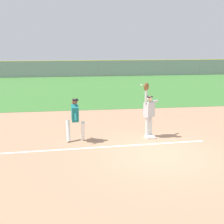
{
  "coord_description": "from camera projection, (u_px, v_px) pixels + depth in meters",
  "views": [
    {
      "loc": [
        -2.92,
        -9.23,
        3.85
      ],
      "look_at": [
        -1.39,
        2.24,
        1.05
      ],
      "focal_mm": 46.56,
      "sensor_mm": 36.0,
      "label": 1
    }
  ],
  "objects": [
    {
      "name": "ground_plane",
      "position": [
        160.0,
        155.0,
        10.18
      ],
      "size": [
        76.26,
        76.26,
        0.0
      ],
      "primitive_type": "plane",
      "color": "tan"
    },
    {
      "name": "outfield_grass",
      "position": [
        107.0,
        87.0,
        25.28
      ],
      "size": [
        48.6,
        17.02,
        0.01
      ],
      "primitive_type": "cube",
      "color": "#3D7533",
      "rests_on": "ground_plane"
    },
    {
      "name": "chalk_foul_line",
      "position": [
        50.0,
        150.0,
        10.57
      ],
      "size": [
        11.99,
        0.63,
        0.01
      ],
      "primitive_type": "cube",
      "rotation": [
        0.0,
        0.0,
        0.04
      ],
      "color": "white",
      "rests_on": "ground_plane"
    },
    {
      "name": "first_base",
      "position": [
        150.0,
        137.0,
        11.94
      ],
      "size": [
        0.39,
        0.39,
        0.08
      ],
      "primitive_type": "cube",
      "rotation": [
        0.0,
        0.0,
        0.01
      ],
      "color": "white",
      "rests_on": "ground_plane"
    },
    {
      "name": "fielder",
      "position": [
        149.0,
        110.0,
        11.88
      ],
      "size": [
        0.8,
        0.6,
        2.28
      ],
      "rotation": [
        0.0,
        0.0,
        2.18
      ],
      "color": "silver",
      "rests_on": "ground_plane"
    },
    {
      "name": "runner",
      "position": [
        75.0,
        117.0,
        11.34
      ],
      "size": [
        0.76,
        0.85,
        1.72
      ],
      "rotation": [
        0.0,
        0.0,
        0.08
      ],
      "color": "white",
      "rests_on": "ground_plane"
    },
    {
      "name": "baseball",
      "position": [
        141.0,
        85.0,
        11.65
      ],
      "size": [
        0.07,
        0.07,
        0.07
      ],
      "primitive_type": "sphere",
      "color": "white"
    },
    {
      "name": "outfield_fence",
      "position": [
        99.0,
        68.0,
        33.26
      ],
      "size": [
        48.68,
        0.08,
        1.82
      ],
      "color": "#93999E",
      "rests_on": "ground_plane"
    },
    {
      "name": "parked_car_green",
      "position": [
        25.0,
        68.0,
        36.25
      ],
      "size": [
        4.45,
        2.22,
        1.25
      ],
      "rotation": [
        0.0,
        0.0,
        0.03
      ],
      "color": "#1E6B33",
      "rests_on": "ground_plane"
    },
    {
      "name": "parked_car_silver",
      "position": [
        69.0,
        68.0,
        36.33
      ],
      "size": [
        4.49,
        2.28,
        1.25
      ],
      "rotation": [
        0.0,
        0.0,
        -0.05
      ],
      "color": "#B7B7BC",
      "rests_on": "ground_plane"
    },
    {
      "name": "parked_car_white",
      "position": [
        109.0,
        67.0,
        37.59
      ],
      "size": [
        4.53,
        2.38,
        1.25
      ],
      "rotation": [
        0.0,
        0.0,
        0.08
      ],
      "color": "white",
      "rests_on": "ground_plane"
    },
    {
      "name": "parked_car_tan",
      "position": [
        150.0,
        67.0,
        38.5
      ],
      "size": [
        4.42,
        2.16,
        1.25
      ],
      "rotation": [
        0.0,
        0.0,
        -0.01
      ],
      "color": "tan",
      "rests_on": "ground_plane"
    }
  ]
}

